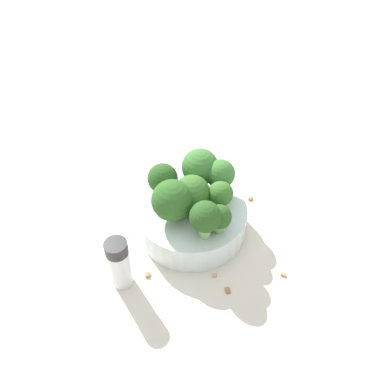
% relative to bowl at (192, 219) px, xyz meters
% --- Properties ---
extents(ground_plane, '(3.00, 3.00, 0.00)m').
position_rel_bowl_xyz_m(ground_plane, '(0.00, 0.00, -0.02)').
color(ground_plane, beige).
extents(bowl, '(0.17, 0.17, 0.05)m').
position_rel_bowl_xyz_m(bowl, '(0.00, 0.00, 0.00)').
color(bowl, silver).
rests_on(bowl, ground_plane).
extents(broccoli_floret_0, '(0.06, 0.06, 0.07)m').
position_rel_bowl_xyz_m(broccoli_floret_0, '(-0.03, -0.01, 0.06)').
color(broccoli_floret_0, '#8EB770').
rests_on(broccoli_floret_0, bowl).
extents(broccoli_floret_1, '(0.05, 0.05, 0.06)m').
position_rel_bowl_xyz_m(broccoli_floret_1, '(0.00, -0.00, 0.06)').
color(broccoli_floret_1, '#8EB770').
rests_on(broccoli_floret_1, bowl).
extents(broccoli_floret_2, '(0.03, 0.03, 0.05)m').
position_rel_bowl_xyz_m(broccoli_floret_2, '(0.02, -0.05, 0.05)').
color(broccoli_floret_2, '#7A9E5B').
rests_on(broccoli_floret_2, bowl).
extents(broccoli_floret_3, '(0.04, 0.04, 0.06)m').
position_rel_bowl_xyz_m(broccoli_floret_3, '(-0.01, -0.05, 0.06)').
color(broccoli_floret_3, '#8EB770').
rests_on(broccoli_floret_3, bowl).
extents(broccoli_floret_4, '(0.06, 0.06, 0.07)m').
position_rel_bowl_xyz_m(broccoli_floret_4, '(0.03, 0.04, 0.06)').
color(broccoli_floret_4, '#84AD66').
rests_on(broccoli_floret_4, bowl).
extents(broccoli_floret_5, '(0.04, 0.04, 0.05)m').
position_rel_bowl_xyz_m(broccoli_floret_5, '(0.04, -0.02, 0.05)').
color(broccoli_floret_5, '#7A9E5B').
rests_on(broccoli_floret_5, bowl).
extents(broccoli_floret_6, '(0.05, 0.05, 0.05)m').
position_rel_bowl_xyz_m(broccoli_floret_6, '(-0.02, 0.05, 0.05)').
color(broccoli_floret_6, '#8EB770').
rests_on(broccoli_floret_6, bowl).
extents(broccoli_floret_7, '(0.04, 0.04, 0.06)m').
position_rel_bowl_xyz_m(broccoli_floret_7, '(0.05, 0.01, 0.06)').
color(broccoli_floret_7, '#7A9E5B').
rests_on(broccoli_floret_7, bowl).
extents(pepper_shaker, '(0.03, 0.03, 0.08)m').
position_rel_bowl_xyz_m(pepper_shaker, '(-0.13, -0.04, 0.02)').
color(pepper_shaker, silver).
rests_on(pepper_shaker, ground_plane).
extents(almond_crumb_0, '(0.01, 0.01, 0.01)m').
position_rel_bowl_xyz_m(almond_crumb_0, '(0.12, 0.02, -0.02)').
color(almond_crumb_0, olive).
rests_on(almond_crumb_0, ground_plane).
extents(almond_crumb_1, '(0.01, 0.01, 0.01)m').
position_rel_bowl_xyz_m(almond_crumb_1, '(0.08, -0.13, -0.02)').
color(almond_crumb_1, '#AD7F4C').
rests_on(almond_crumb_1, ground_plane).
extents(almond_crumb_2, '(0.01, 0.01, 0.01)m').
position_rel_bowl_xyz_m(almond_crumb_2, '(-0.01, -0.12, -0.02)').
color(almond_crumb_2, olive).
rests_on(almond_crumb_2, ground_plane).
extents(almond_crumb_3, '(0.01, 0.01, 0.01)m').
position_rel_bowl_xyz_m(almond_crumb_3, '(-0.01, -0.09, -0.02)').
color(almond_crumb_3, tan).
rests_on(almond_crumb_3, ground_plane).
extents(almond_crumb_4, '(0.01, 0.01, 0.01)m').
position_rel_bowl_xyz_m(almond_crumb_4, '(-0.09, -0.05, -0.02)').
color(almond_crumb_4, olive).
rests_on(almond_crumb_4, ground_plane).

